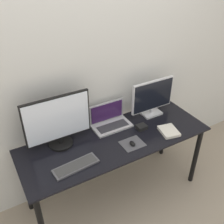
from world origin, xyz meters
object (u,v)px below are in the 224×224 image
monitor_right (152,98)px  mouse (132,143)px  power_brick (141,127)px  laptop (110,120)px  keyboard (76,166)px  book (169,131)px  monitor_left (58,122)px

monitor_right → mouse: monitor_right is taller
monitor_right → power_brick: monitor_right is taller
laptop → keyboard: bearing=-144.6°
laptop → power_brick: 0.31m
keyboard → book: 0.92m
monitor_left → laptop: (0.51, 0.04, -0.18)m
keyboard → book: (0.92, -0.01, 0.01)m
monitor_right → mouse: (-0.44, -0.32, -0.17)m
monitor_right → power_brick: (-0.23, -0.16, -0.17)m
power_brick → laptop: bearing=138.2°
monitor_left → keyboard: monitor_left is taller
monitor_left → book: size_ratio=2.67×
monitor_left → monitor_right: size_ratio=1.21×
laptop → mouse: (0.02, -0.36, -0.03)m
book → monitor_left: bearing=160.1°
keyboard → mouse: 0.52m
monitor_right → keyboard: (-0.96, -0.32, -0.18)m
keyboard → power_brick: (0.73, 0.16, 0.01)m
monitor_right → keyboard: bearing=-161.7°
laptop → mouse: 0.37m
monitor_right → laptop: 0.48m
monitor_left → monitor_right: monitor_left is taller
laptop → monitor_right: bearing=-5.0°
keyboard → power_brick: power_brick is taller
mouse → power_brick: same height
keyboard → power_brick: bearing=12.1°
monitor_right → book: 0.38m
monitor_left → mouse: size_ratio=8.50×
book → power_brick: power_brick is taller
mouse → power_brick: size_ratio=0.71×
monitor_left → power_brick: (0.74, -0.16, -0.22)m
mouse → monitor_right: bearing=36.2°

